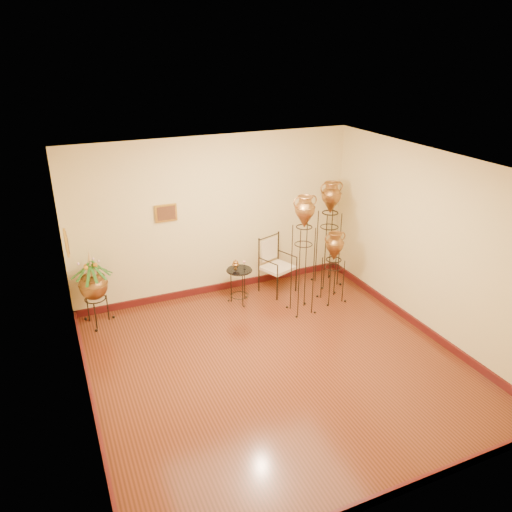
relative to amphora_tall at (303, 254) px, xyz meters
name	(u,v)px	position (x,y,z in m)	size (l,w,h in m)	color
ground	(277,364)	(-1.03, -1.20, -1.04)	(5.00, 5.00, 0.00)	maroon
room_shell	(278,250)	(-1.04, -1.20, 0.70)	(5.02, 5.02, 2.81)	beige
amphora_tall	(303,254)	(0.00, 0.00, 0.00)	(0.42, 0.42, 2.03)	black
amphora_mid	(329,233)	(0.94, 0.76, -0.04)	(0.54, 0.54, 1.97)	black
amphora_short	(333,267)	(0.68, 0.14, -0.40)	(0.50, 0.50, 1.28)	black
planter_urn	(93,283)	(-3.18, 0.95, -0.32)	(0.81, 0.81, 1.29)	black
armchair	(278,266)	(-0.05, 0.81, -0.53)	(0.72, 0.70, 1.02)	black
side_table	(239,285)	(-0.83, 0.70, -0.71)	(0.53, 0.53, 0.79)	black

